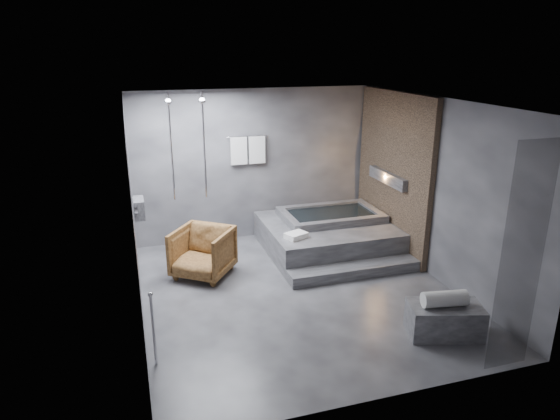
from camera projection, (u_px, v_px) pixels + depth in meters
name	position (u px, v px, depth m)	size (l,w,h in m)	color
room	(319.00, 174.00, 7.26)	(5.00, 5.04, 2.82)	#2E2E30
tub_deck	(327.00, 236.00, 9.01)	(2.20, 2.00, 0.50)	#333335
tub_step	(354.00, 271.00, 7.99)	(2.20, 0.36, 0.18)	#333335
concrete_bench	(445.00, 320.00, 6.34)	(0.91, 0.50, 0.41)	#37373A
driftwood_chair	(203.00, 252.00, 7.92)	(0.84, 0.86, 0.78)	#412610
rolled_towel	(445.00, 299.00, 6.22)	(0.20, 0.20, 0.57)	silver
deck_towel	(296.00, 235.00, 8.21)	(0.34, 0.25, 0.09)	white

